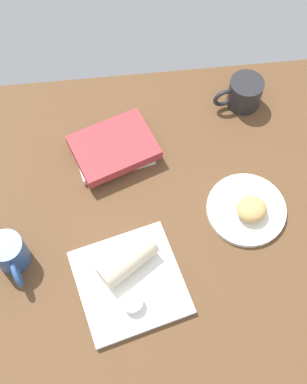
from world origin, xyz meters
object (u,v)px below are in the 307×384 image
object	(u,v)px
sauce_cup	(132,303)
breakfast_wrap	(127,260)
scone_pastry	(252,209)
second_mug	(10,254)
book_stack	(114,149)
coffee_mug	(244,93)
round_plate	(246,210)
square_plate	(130,282)

from	to	relation	value
sauce_cup	breakfast_wrap	world-z (taller)	breakfast_wrap
breakfast_wrap	sauce_cup	bearing A→B (deg)	-32.44
scone_pastry	second_mug	size ratio (longest dim) A/B	0.59
sauce_cup	book_stack	size ratio (longest dim) A/B	0.20
sauce_cup	coffee_mug	world-z (taller)	coffee_mug
scone_pastry	coffee_mug	world-z (taller)	coffee_mug
round_plate	square_plate	xyz separation A→B (cm)	(30.83, 15.67, 0.10)
sauce_cup	second_mug	size ratio (longest dim) A/B	0.39
second_mug	book_stack	bearing A→B (deg)	-133.83
breakfast_wrap	coffee_mug	distance (cm)	57.55
book_stack	second_mug	bearing A→B (deg)	46.17
book_stack	sauce_cup	bearing A→B (deg)	91.69
round_plate	square_plate	size ratio (longest dim) A/B	0.84
sauce_cup	second_mug	bearing A→B (deg)	-27.29
scone_pastry	breakfast_wrap	distance (cm)	33.18
sauce_cup	breakfast_wrap	distance (cm)	9.84
coffee_mug	sauce_cup	bearing A→B (deg)	56.62
breakfast_wrap	square_plate	bearing A→B (deg)	-32.44
scone_pastry	coffee_mug	bearing A→B (deg)	-97.51
square_plate	book_stack	distance (cm)	35.88
scone_pastry	second_mug	world-z (taller)	second_mug
square_plate	coffee_mug	size ratio (longest dim) A/B	1.72
round_plate	breakfast_wrap	world-z (taller)	breakfast_wrap
scone_pastry	book_stack	size ratio (longest dim) A/B	0.30
book_stack	coffee_mug	size ratio (longest dim) A/B	1.79
scone_pastry	sauce_cup	size ratio (longest dim) A/B	1.53
scone_pastry	breakfast_wrap	world-z (taller)	breakfast_wrap
book_stack	coffee_mug	world-z (taller)	coffee_mug
scone_pastry	square_plate	distance (cm)	34.73
book_stack	second_mug	size ratio (longest dim) A/B	1.95
coffee_mug	second_mug	bearing A→B (deg)	32.61
scone_pastry	square_plate	world-z (taller)	scone_pastry
round_plate	sauce_cup	xyz separation A→B (cm)	(30.68, 21.05, 2.27)
square_plate	book_stack	bearing A→B (deg)	-88.30
scone_pastry	coffee_mug	distance (cm)	34.97
square_plate	breakfast_wrap	xyz separation A→B (cm)	(0.12, -4.31, 3.85)
scone_pastry	sauce_cup	xyz separation A→B (cm)	(31.32, 19.80, -0.65)
book_stack	second_mug	distance (cm)	37.67
breakfast_wrap	second_mug	world-z (taller)	second_mug
round_plate	coffee_mug	world-z (taller)	coffee_mug
book_stack	second_mug	world-z (taller)	second_mug
scone_pastry	sauce_cup	distance (cm)	37.06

